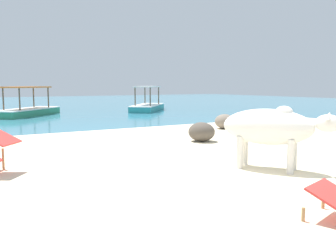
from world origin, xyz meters
name	(u,v)px	position (x,y,z in m)	size (l,w,h in m)	color
sand_beach	(270,189)	(0.00, 0.00, 0.02)	(18.00, 14.00, 0.04)	beige
water_surface	(13,106)	(0.00, 22.00, 0.00)	(60.00, 36.00, 0.03)	teal
cow	(271,128)	(0.75, 0.74, 0.71)	(1.26, 1.73, 1.02)	silver
shore_rock_small	(202,132)	(1.55, 3.67, 0.27)	(0.63, 0.59, 0.46)	brown
shore_rock_flat	(225,121)	(3.66, 5.36, 0.26)	(0.61, 0.59, 0.45)	gray
boat_green	(28,110)	(-0.58, 13.76, 0.29)	(3.39, 3.44, 1.29)	#338E66
boat_teal	(147,106)	(5.43, 13.79, 0.29)	(3.26, 3.54, 1.29)	teal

